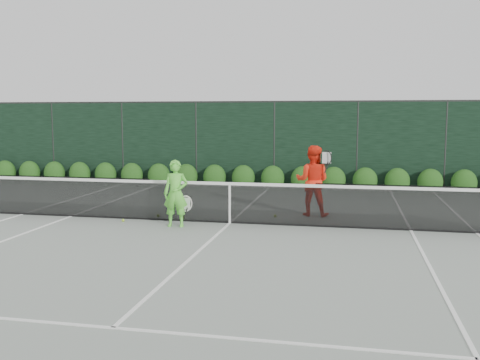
# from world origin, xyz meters

# --- Properties ---
(ground) EXTENTS (80.00, 80.00, 0.00)m
(ground) POSITION_xyz_m (0.00, 0.00, 0.00)
(ground) COLOR gray
(ground) RESTS_ON ground
(tennis_net) EXTENTS (12.90, 0.10, 1.07)m
(tennis_net) POSITION_xyz_m (-0.02, 0.00, 0.53)
(tennis_net) COLOR black
(tennis_net) RESTS_ON ground
(player_woman) EXTENTS (0.64, 0.42, 1.53)m
(player_woman) POSITION_xyz_m (-1.13, -0.60, 0.76)
(player_woman) COLOR #5FD83F
(player_woman) RESTS_ON ground
(player_man) EXTENTS (0.95, 0.76, 1.79)m
(player_man) POSITION_xyz_m (1.84, 1.37, 0.89)
(player_man) COLOR #FF2E15
(player_man) RESTS_ON ground
(court_lines) EXTENTS (11.03, 23.83, 0.01)m
(court_lines) POSITION_xyz_m (0.00, 0.00, 0.01)
(court_lines) COLOR white
(court_lines) RESTS_ON ground
(windscreen_fence) EXTENTS (32.00, 21.07, 3.06)m
(windscreen_fence) POSITION_xyz_m (0.00, -2.71, 1.51)
(windscreen_fence) COLOR black
(windscreen_fence) RESTS_ON ground
(hedge_row) EXTENTS (31.66, 0.65, 0.94)m
(hedge_row) POSITION_xyz_m (-0.00, 7.15, 0.23)
(hedge_row) COLOR #18370F
(hedge_row) RESTS_ON ground
(tennis_balls) EXTENTS (3.57, 1.36, 0.07)m
(tennis_balls) POSITION_xyz_m (-1.20, 0.33, 0.03)
(tennis_balls) COLOR #ADD42F
(tennis_balls) RESTS_ON ground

